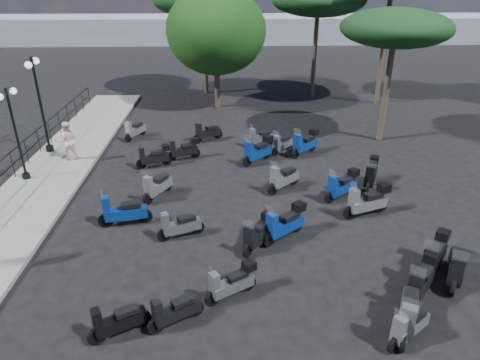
{
  "coord_description": "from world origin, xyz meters",
  "views": [
    {
      "loc": [
        0.92,
        -11.38,
        7.71
      ],
      "look_at": [
        1.38,
        2.08,
        1.2
      ],
      "focal_mm": 32.0,
      "sensor_mm": 36.0,
      "label": 1
    }
  ],
  "objects_px": {
    "scooter_26": "(456,268)",
    "pine_0": "(319,0)",
    "pedestrian_far": "(68,141)",
    "scooter_19": "(408,314)",
    "scooter_2": "(118,322)",
    "scooter_4": "(154,157)",
    "scooter_10": "(157,187)",
    "scooter_14": "(285,224)",
    "scooter_11": "(207,133)",
    "scooter_16": "(258,151)",
    "scooter_27": "(367,202)",
    "scooter_5": "(135,130)",
    "scooter_8": "(231,283)",
    "scooter_21": "(283,178)",
    "pine_3": "(396,28)",
    "scooter_29": "(305,144)",
    "broadleaf_tree": "(216,31)",
    "scooter_32": "(434,257)",
    "scooter_9": "(180,226)",
    "scooter_22": "(342,186)",
    "scooter_15": "(258,234)",
    "pine_2": "(203,0)",
    "scooter_7": "(174,311)",
    "scooter_20": "(421,282)",
    "scooter_3": "(123,212)",
    "scooter_23": "(282,144)",
    "scooter_30": "(184,150)",
    "scooter_28": "(371,175)",
    "lamp_post_1": "(15,129)",
    "lamp_post_2": "(40,99)"
  },
  "relations": [
    {
      "from": "scooter_26",
      "to": "pine_0",
      "type": "bearing_deg",
      "value": -60.86
    },
    {
      "from": "pedestrian_far",
      "to": "scooter_19",
      "type": "bearing_deg",
      "value": 123.43
    },
    {
      "from": "scooter_2",
      "to": "scooter_4",
      "type": "bearing_deg",
      "value": -24.83
    },
    {
      "from": "scooter_10",
      "to": "scooter_14",
      "type": "distance_m",
      "value": 5.33
    },
    {
      "from": "scooter_11",
      "to": "scooter_16",
      "type": "distance_m",
      "value": 3.7
    },
    {
      "from": "scooter_2",
      "to": "pedestrian_far",
      "type": "bearing_deg",
      "value": -5.29
    },
    {
      "from": "pedestrian_far",
      "to": "scooter_27",
      "type": "xyz_separation_m",
      "value": [
        11.95,
        -5.21,
        -0.47
      ]
    },
    {
      "from": "scooter_5",
      "to": "scooter_26",
      "type": "distance_m",
      "value": 16.09
    },
    {
      "from": "scooter_8",
      "to": "scooter_21",
      "type": "distance_m",
      "value": 6.54
    },
    {
      "from": "scooter_19",
      "to": "pine_3",
      "type": "relative_size",
      "value": 0.27
    },
    {
      "from": "scooter_29",
      "to": "broadleaf_tree",
      "type": "distance_m",
      "value": 10.09
    },
    {
      "from": "scooter_26",
      "to": "scooter_32",
      "type": "distance_m",
      "value": 0.6
    },
    {
      "from": "scooter_8",
      "to": "scooter_14",
      "type": "bearing_deg",
      "value": -62.97
    },
    {
      "from": "scooter_4",
      "to": "pine_0",
      "type": "xyz_separation_m",
      "value": [
        9.16,
        11.64,
        5.74
      ]
    },
    {
      "from": "scooter_4",
      "to": "scooter_27",
      "type": "bearing_deg",
      "value": -140.34
    },
    {
      "from": "pedestrian_far",
      "to": "scooter_29",
      "type": "height_order",
      "value": "pedestrian_far"
    },
    {
      "from": "scooter_11",
      "to": "scooter_27",
      "type": "bearing_deg",
      "value": -171.98
    },
    {
      "from": "scooter_9",
      "to": "scooter_22",
      "type": "relative_size",
      "value": 1.01
    },
    {
      "from": "scooter_21",
      "to": "scooter_15",
      "type": "bearing_deg",
      "value": 120.22
    },
    {
      "from": "scooter_8",
      "to": "scooter_26",
      "type": "height_order",
      "value": "scooter_26"
    },
    {
      "from": "scooter_10",
      "to": "scooter_14",
      "type": "bearing_deg",
      "value": 176.41
    },
    {
      "from": "pedestrian_far",
      "to": "scooter_8",
      "type": "xyz_separation_m",
      "value": [
        7.14,
        -9.3,
        -0.56
      ]
    },
    {
      "from": "scooter_2",
      "to": "pine_2",
      "type": "distance_m",
      "value": 23.59
    },
    {
      "from": "scooter_7",
      "to": "scooter_21",
      "type": "xyz_separation_m",
      "value": [
        3.52,
        7.11,
        0.08
      ]
    },
    {
      "from": "scooter_10",
      "to": "scooter_22",
      "type": "xyz_separation_m",
      "value": [
        6.97,
        -0.27,
        0.04
      ]
    },
    {
      "from": "scooter_7",
      "to": "scooter_20",
      "type": "relative_size",
      "value": 0.9
    },
    {
      "from": "scooter_9",
      "to": "scooter_16",
      "type": "xyz_separation_m",
      "value": [
        2.96,
        6.03,
        0.12
      ]
    },
    {
      "from": "broadleaf_tree",
      "to": "scooter_9",
      "type": "bearing_deg",
      "value": -93.91
    },
    {
      "from": "scooter_3",
      "to": "scooter_21",
      "type": "distance_m",
      "value": 6.21
    },
    {
      "from": "pine_0",
      "to": "scooter_23",
      "type": "bearing_deg",
      "value": -108.14
    },
    {
      "from": "scooter_32",
      "to": "scooter_21",
      "type": "bearing_deg",
      "value": -16.23
    },
    {
      "from": "scooter_14",
      "to": "pine_0",
      "type": "relative_size",
      "value": 0.21
    },
    {
      "from": "broadleaf_tree",
      "to": "pine_3",
      "type": "distance_m",
      "value": 10.56
    },
    {
      "from": "broadleaf_tree",
      "to": "pine_2",
      "type": "height_order",
      "value": "pine_2"
    },
    {
      "from": "pine_3",
      "to": "scooter_30",
      "type": "bearing_deg",
      "value": -167.04
    },
    {
      "from": "scooter_20",
      "to": "scooter_7",
      "type": "bearing_deg",
      "value": 46.52
    },
    {
      "from": "scooter_3",
      "to": "scooter_5",
      "type": "height_order",
      "value": "scooter_3"
    },
    {
      "from": "scooter_4",
      "to": "scooter_9",
      "type": "distance_m",
      "value": 5.92
    },
    {
      "from": "scooter_23",
      "to": "scooter_19",
      "type": "bearing_deg",
      "value": 139.31
    },
    {
      "from": "scooter_10",
      "to": "broadleaf_tree",
      "type": "xyz_separation_m",
      "value": [
        2.13,
        12.34,
        4.14
      ]
    },
    {
      "from": "scooter_15",
      "to": "scooter_29",
      "type": "distance_m",
      "value": 8.0
    },
    {
      "from": "scooter_10",
      "to": "scooter_28",
      "type": "bearing_deg",
      "value": -145.9
    },
    {
      "from": "lamp_post_1",
      "to": "scooter_7",
      "type": "relative_size",
      "value": 2.84
    },
    {
      "from": "scooter_9",
      "to": "broadleaf_tree",
      "type": "xyz_separation_m",
      "value": [
        1.03,
        15.11,
        4.18
      ]
    },
    {
      "from": "scooter_9",
      "to": "pine_2",
      "type": "height_order",
      "value": "pine_2"
    },
    {
      "from": "scooter_8",
      "to": "scooter_29",
      "type": "bearing_deg",
      "value": -50.83
    },
    {
      "from": "scooter_20",
      "to": "scooter_32",
      "type": "height_order",
      "value": "same"
    },
    {
      "from": "scooter_15",
      "to": "scooter_5",
      "type": "bearing_deg",
      "value": -26.24
    },
    {
      "from": "scooter_8",
      "to": "scooter_9",
      "type": "distance_m",
      "value": 3.32
    },
    {
      "from": "scooter_8",
      "to": "lamp_post_2",
      "type": "bearing_deg",
      "value": 8.74
    }
  ]
}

